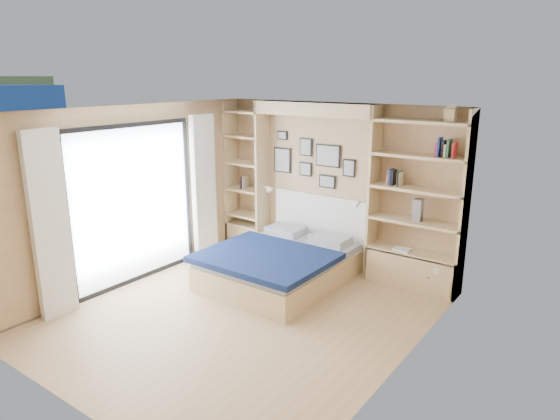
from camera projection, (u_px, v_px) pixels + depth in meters
The scene contains 8 objects.
ground at pixel (243, 316), 6.18m from camera, with size 4.50×4.50×0.00m, color tan.
room_shell at pixel (288, 202), 7.31m from camera, with size 4.50×4.50×4.50m.
bed at pixel (281, 263), 7.15m from camera, with size 1.72×2.16×1.07m.
photo_gallery at pixel (311, 160), 7.76m from camera, with size 1.48×0.02×0.82m.
reading_lamps at pixel (311, 196), 7.63m from camera, with size 1.92×0.12×0.15m.
shelf_decor at pixel (401, 166), 6.74m from camera, with size 3.51×0.23×2.03m.
deck at pixel (76, 256), 8.22m from camera, with size 3.20×4.00×0.05m, color #6E6151.
deck_chair at pixel (97, 247), 7.57m from camera, with size 0.54×0.80×0.76m.
Camera 1 is at (3.67, -4.29, 2.89)m, focal length 32.00 mm.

